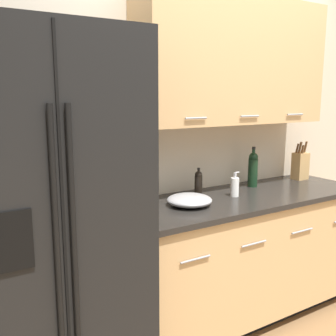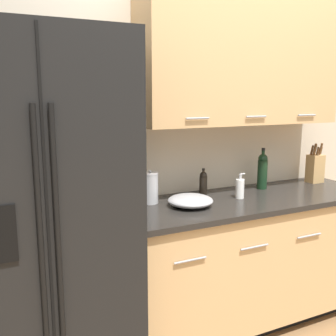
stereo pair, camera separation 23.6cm
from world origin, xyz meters
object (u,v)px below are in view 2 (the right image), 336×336
(knife_block, at_px, (315,167))
(soap_dispenser, at_px, (240,188))
(wine_bottle, at_px, (262,170))
(refrigerator, at_px, (37,223))
(mixing_bowl, at_px, (190,201))
(steel_canister, at_px, (150,188))
(oil_bottle, at_px, (203,183))

(knife_block, bearing_deg, soap_dispenser, -170.17)
(wine_bottle, bearing_deg, refrigerator, -172.09)
(knife_block, xyz_separation_m, wine_bottle, (-0.52, 0.01, 0.02))
(wine_bottle, height_order, mixing_bowl, wine_bottle)
(wine_bottle, relative_size, mixing_bowl, 1.07)
(knife_block, xyz_separation_m, mixing_bowl, (-1.22, -0.17, -0.08))
(refrigerator, relative_size, steel_canister, 8.73)
(soap_dispenser, bearing_deg, mixing_bowl, -176.23)
(refrigerator, relative_size, knife_block, 6.02)
(wine_bottle, height_order, soap_dispenser, wine_bottle)
(oil_bottle, bearing_deg, wine_bottle, -0.75)
(soap_dispenser, distance_m, oil_bottle, 0.25)
(soap_dispenser, relative_size, oil_bottle, 0.89)
(knife_block, bearing_deg, steel_canister, 179.79)
(refrigerator, bearing_deg, mixing_bowl, 3.00)
(knife_block, bearing_deg, wine_bottle, 179.08)
(refrigerator, xyz_separation_m, wine_bottle, (1.63, 0.23, 0.10))
(steel_canister, relative_size, mixing_bowl, 0.76)
(refrigerator, height_order, mixing_bowl, refrigerator)
(wine_bottle, height_order, oil_bottle, wine_bottle)
(refrigerator, bearing_deg, steel_canister, 17.05)
(refrigerator, xyz_separation_m, oil_bottle, (1.13, 0.23, 0.05))
(refrigerator, height_order, knife_block, refrigerator)
(steel_canister, distance_m, mixing_bowl, 0.27)
(refrigerator, xyz_separation_m, mixing_bowl, (0.92, 0.05, -0.00))
(soap_dispenser, height_order, steel_canister, steel_canister)
(soap_dispenser, relative_size, steel_canister, 0.78)
(refrigerator, distance_m, mixing_bowl, 0.93)
(steel_canister, xyz_separation_m, mixing_bowl, (0.20, -0.17, -0.07))
(knife_block, height_order, soap_dispenser, knife_block)
(oil_bottle, bearing_deg, knife_block, -0.84)
(refrigerator, relative_size, wine_bottle, 6.23)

